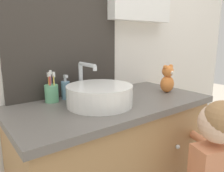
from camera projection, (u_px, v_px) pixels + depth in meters
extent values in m
cube|color=silver|center=(83.00, 30.00, 1.36)|extent=(3.20, 0.06, 2.50)
cube|color=#332D28|center=(65.00, 26.00, 1.24)|extent=(0.70, 0.02, 0.90)
cube|color=#B2C1CC|center=(65.00, 25.00, 1.24)|extent=(0.64, 0.01, 0.84)
cube|color=#605B56|center=(112.00, 104.00, 1.21)|extent=(1.11, 0.55, 0.03)
sphere|color=silver|center=(178.00, 147.00, 1.20)|extent=(0.02, 0.02, 0.02)
cylinder|color=white|center=(100.00, 95.00, 1.12)|extent=(0.34, 0.34, 0.11)
cylinder|color=silver|center=(100.00, 86.00, 1.11)|extent=(0.28, 0.28, 0.01)
cylinder|color=silver|center=(81.00, 81.00, 1.27)|extent=(0.02, 0.02, 0.20)
cylinder|color=silver|center=(87.00, 65.00, 1.19)|extent=(0.02, 0.15, 0.02)
cylinder|color=silver|center=(95.00, 68.00, 1.13)|extent=(0.02, 0.02, 0.02)
sphere|color=white|center=(95.00, 89.00, 1.33)|extent=(0.06, 0.06, 0.06)
cylinder|color=#66B27F|center=(52.00, 93.00, 1.18)|extent=(0.07, 0.07, 0.09)
cylinder|color=#3884DB|center=(54.00, 86.00, 1.18)|extent=(0.01, 0.01, 0.14)
cube|color=white|center=(54.00, 75.00, 1.17)|extent=(0.01, 0.02, 0.02)
cylinder|color=pink|center=(51.00, 85.00, 1.19)|extent=(0.01, 0.01, 0.16)
cube|color=white|center=(50.00, 72.00, 1.18)|extent=(0.01, 0.02, 0.02)
cylinder|color=orange|center=(49.00, 86.00, 1.18)|extent=(0.01, 0.01, 0.15)
cube|color=white|center=(48.00, 75.00, 1.17)|extent=(0.01, 0.02, 0.02)
cylinder|color=#D6423D|center=(50.00, 87.00, 1.16)|extent=(0.01, 0.01, 0.15)
cube|color=white|center=(49.00, 74.00, 1.14)|extent=(0.01, 0.02, 0.02)
cylinder|color=#E5CC4C|center=(54.00, 86.00, 1.17)|extent=(0.01, 0.01, 0.15)
cube|color=white|center=(53.00, 74.00, 1.15)|extent=(0.01, 0.02, 0.02)
cylinder|color=#6B93B2|center=(66.00, 90.00, 1.24)|extent=(0.05, 0.05, 0.10)
cylinder|color=silver|center=(65.00, 80.00, 1.23)|extent=(0.01, 0.01, 0.02)
cube|color=silver|center=(66.00, 76.00, 1.21)|extent=(0.02, 0.03, 0.02)
sphere|color=beige|center=(219.00, 123.00, 0.99)|extent=(0.18, 0.18, 0.18)
sphere|color=#997047|center=(222.00, 119.00, 0.97)|extent=(0.17, 0.17, 0.17)
cylinder|color=tan|center=(199.00, 138.00, 1.23)|extent=(0.13, 0.28, 0.05)
cylinder|color=#8E56B7|center=(184.00, 123.00, 1.35)|extent=(0.02, 0.05, 0.12)
ellipsoid|color=orange|center=(167.00, 84.00, 1.40)|extent=(0.10, 0.08, 0.11)
sphere|color=orange|center=(168.00, 71.00, 1.38)|extent=(0.07, 0.07, 0.07)
sphere|color=orange|center=(165.00, 67.00, 1.36)|extent=(0.03, 0.03, 0.03)
sphere|color=orange|center=(171.00, 67.00, 1.39)|extent=(0.03, 0.03, 0.03)
sphere|color=silver|center=(172.00, 73.00, 1.36)|extent=(0.03, 0.03, 0.03)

